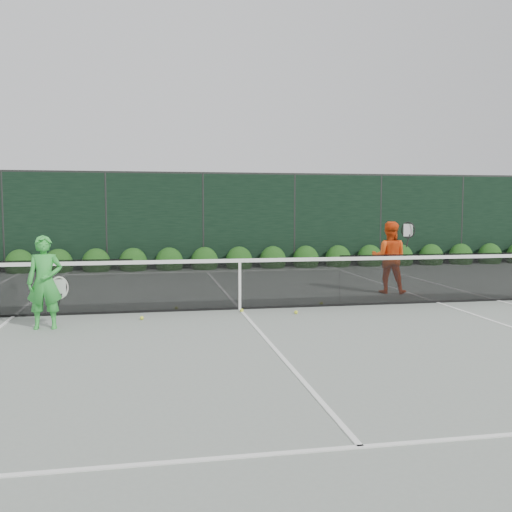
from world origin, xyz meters
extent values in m
plane|color=gray|center=(0.00, 0.00, 0.00)|extent=(80.00, 80.00, 0.00)
cube|color=black|center=(-4.20, 0.00, 0.51)|extent=(4.40, 0.01, 1.02)
cube|color=black|center=(0.00, 0.00, 0.48)|extent=(4.00, 0.01, 0.96)
cube|color=black|center=(4.20, 0.00, 0.51)|extent=(4.40, 0.01, 1.02)
cube|color=white|center=(0.00, 0.00, 0.94)|extent=(12.80, 0.03, 0.07)
cube|color=black|center=(0.00, 0.00, 0.02)|extent=(12.80, 0.02, 0.04)
cube|color=white|center=(0.00, 0.00, 0.46)|extent=(0.05, 0.03, 0.91)
imported|color=green|center=(-3.36, -1.12, 0.76)|extent=(0.55, 0.37, 1.51)
torus|color=beige|center=(-3.16, -1.02, 0.65)|extent=(0.30, 0.10, 0.30)
cylinder|color=black|center=(-3.16, -1.02, 0.41)|extent=(0.10, 0.03, 0.30)
imported|color=#F74E14|center=(3.67, 1.44, 0.82)|extent=(0.98, 0.90, 1.63)
torus|color=black|center=(4.02, 1.24, 1.44)|extent=(0.28, 0.17, 0.30)
cylinder|color=black|center=(4.02, 1.24, 1.20)|extent=(0.10, 0.03, 0.30)
cube|color=white|center=(5.49, 0.00, 0.01)|extent=(0.06, 23.77, 0.01)
cube|color=white|center=(-4.12, 0.00, 0.01)|extent=(0.06, 23.77, 0.01)
cube|color=white|center=(4.12, 0.00, 0.01)|extent=(0.06, 23.77, 0.01)
cube|color=white|center=(0.00, 11.88, 0.01)|extent=(11.03, 0.06, 0.01)
cube|color=white|center=(0.00, 6.40, 0.01)|extent=(8.23, 0.06, 0.01)
cube|color=white|center=(0.00, -6.40, 0.01)|extent=(8.23, 0.06, 0.01)
cube|color=white|center=(0.00, 0.00, 0.01)|extent=(0.06, 12.80, 0.01)
cube|color=black|center=(0.00, 7.50, 1.50)|extent=(32.00, 0.06, 3.00)
cube|color=#262826|center=(0.00, 7.50, 3.03)|extent=(32.00, 0.06, 0.06)
cylinder|color=#262826|center=(-6.00, 7.50, 1.50)|extent=(0.08, 0.08, 3.00)
cylinder|color=#262826|center=(-3.00, 7.50, 1.50)|extent=(0.08, 0.08, 3.00)
cylinder|color=#262826|center=(0.00, 7.50, 1.50)|extent=(0.08, 0.08, 3.00)
cylinder|color=#262826|center=(3.00, 7.50, 1.50)|extent=(0.08, 0.08, 3.00)
cylinder|color=#262826|center=(6.00, 7.50, 1.50)|extent=(0.08, 0.08, 3.00)
cylinder|color=#262826|center=(9.00, 7.50, 1.50)|extent=(0.08, 0.08, 3.00)
ellipsoid|color=#14350E|center=(-5.50, 7.15, 0.23)|extent=(0.86, 0.65, 0.94)
ellipsoid|color=#14350E|center=(-4.40, 7.15, 0.23)|extent=(0.86, 0.65, 0.94)
ellipsoid|color=#14350E|center=(-3.30, 7.15, 0.23)|extent=(0.86, 0.65, 0.94)
ellipsoid|color=#14350E|center=(-2.20, 7.15, 0.23)|extent=(0.86, 0.65, 0.94)
ellipsoid|color=#14350E|center=(-1.10, 7.15, 0.23)|extent=(0.86, 0.65, 0.94)
ellipsoid|color=#14350E|center=(0.00, 7.15, 0.23)|extent=(0.86, 0.65, 0.94)
ellipsoid|color=#14350E|center=(1.10, 7.15, 0.23)|extent=(0.86, 0.65, 0.94)
ellipsoid|color=#14350E|center=(2.20, 7.15, 0.23)|extent=(0.86, 0.65, 0.94)
ellipsoid|color=#14350E|center=(3.30, 7.15, 0.23)|extent=(0.86, 0.65, 0.94)
ellipsoid|color=#14350E|center=(4.40, 7.15, 0.23)|extent=(0.86, 0.65, 0.94)
ellipsoid|color=#14350E|center=(5.50, 7.15, 0.23)|extent=(0.86, 0.65, 0.94)
ellipsoid|color=#14350E|center=(6.60, 7.15, 0.23)|extent=(0.86, 0.65, 0.94)
ellipsoid|color=#14350E|center=(7.70, 7.15, 0.23)|extent=(0.86, 0.65, 0.94)
ellipsoid|color=#14350E|center=(8.80, 7.15, 0.23)|extent=(0.86, 0.65, 0.94)
ellipsoid|color=#14350E|center=(9.90, 7.15, 0.23)|extent=(0.86, 0.65, 0.94)
sphere|color=yellow|center=(0.94, -0.66, 0.03)|extent=(0.07, 0.07, 0.07)
sphere|color=yellow|center=(-1.21, 0.17, 0.03)|extent=(0.07, 0.07, 0.07)
sphere|color=yellow|center=(-1.84, -0.69, 0.03)|extent=(0.07, 0.07, 0.07)
sphere|color=yellow|center=(-0.01, -0.29, 0.03)|extent=(0.07, 0.07, 0.07)
sphere|color=yellow|center=(1.69, 0.20, 0.03)|extent=(0.07, 0.07, 0.07)
camera|label=1|loc=(-1.68, -10.69, 1.98)|focal=40.00mm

